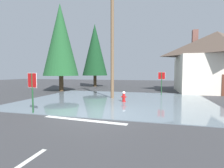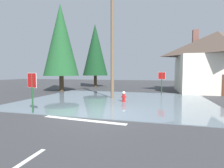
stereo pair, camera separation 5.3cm
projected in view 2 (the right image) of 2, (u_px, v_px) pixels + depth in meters
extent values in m
cube|color=#38383A|center=(96.00, 114.00, 9.40)|extent=(80.00, 80.00, 0.10)
cube|color=slate|center=(117.00, 100.00, 13.77)|extent=(13.93, 11.20, 0.03)
cube|color=silver|center=(83.00, 120.00, 8.10)|extent=(4.20, 0.66, 0.01)
cylinder|color=#1E4C28|center=(32.00, 93.00, 9.36)|extent=(0.08, 0.08, 2.15)
cube|color=white|center=(32.00, 80.00, 9.31)|extent=(0.75, 0.27, 0.79)
cube|color=red|center=(32.00, 80.00, 9.31)|extent=(0.71, 0.26, 0.74)
cylinder|color=red|center=(124.00, 101.00, 13.00)|extent=(0.29, 0.29, 0.10)
cylinder|color=red|center=(124.00, 97.00, 12.98)|extent=(0.21, 0.21, 0.53)
sphere|color=white|center=(124.00, 93.00, 12.96)|extent=(0.23, 0.23, 0.23)
cylinder|color=red|center=(122.00, 97.00, 13.02)|extent=(0.10, 0.09, 0.09)
cylinder|color=red|center=(126.00, 97.00, 12.94)|extent=(0.10, 0.09, 0.09)
cylinder|color=red|center=(123.00, 97.00, 12.83)|extent=(0.10, 0.10, 0.10)
cylinder|color=brown|center=(112.00, 39.00, 14.48)|extent=(0.28, 0.28, 9.84)
cylinder|color=#1E4C28|center=(162.00, 84.00, 16.88)|extent=(0.08, 0.08, 2.19)
cube|color=white|center=(162.00, 76.00, 16.83)|extent=(0.66, 0.23, 0.69)
cube|color=red|center=(162.00, 76.00, 16.83)|extent=(0.63, 0.23, 0.65)
cube|color=silver|center=(216.00, 74.00, 19.18)|extent=(8.04, 6.84, 4.01)
pyramid|color=brown|center=(217.00, 43.00, 18.96)|extent=(8.69, 7.38, 2.60)
cube|color=brown|center=(195.00, 40.00, 20.52)|extent=(0.62, 0.62, 2.34)
cylinder|color=#4C3823|center=(62.00, 83.00, 20.53)|extent=(0.50, 0.50, 1.80)
cone|color=#1E5128|center=(61.00, 40.00, 20.20)|extent=(4.01, 4.01, 8.22)
cylinder|color=#4C3823|center=(95.00, 81.00, 27.17)|extent=(0.48, 0.48, 1.71)
cone|color=#143D1E|center=(95.00, 50.00, 26.85)|extent=(3.81, 3.81, 7.80)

